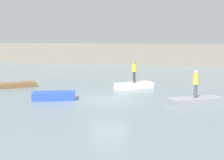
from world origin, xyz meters
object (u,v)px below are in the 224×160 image
Objects in this scene: person_hiviz_shirt at (134,71)px; rowboat_grey at (195,101)px; rowboat_blue at (54,96)px; rowboat_white at (134,85)px; rowboat_brown at (11,85)px; person_yellow_shirt at (196,83)px.

rowboat_grey is at bearing -51.33° from person_hiviz_shirt.
rowboat_blue is 1.59× the size of person_hiviz_shirt.
person_hiviz_shirt is (0.00, 0.00, 1.20)m from rowboat_white.
person_yellow_shirt is (14.35, -4.08, 1.19)m from rowboat_brown.
person_yellow_shirt reaches higher than rowboat_grey.
person_hiviz_shirt is (9.96, 1.41, 1.23)m from rowboat_brown.
rowboat_blue is at bearing -166.02° from rowboat_white.
person_hiviz_shirt is at bearing 103.06° from rowboat_grey.
rowboat_grey is at bearing -50.14° from rowboat_brown.
person_hiviz_shirt is at bearing 128.67° from person_yellow_shirt.
person_yellow_shirt is (0.00, 0.00, 1.17)m from rowboat_grey.
rowboat_white is at bearing -104.04° from person_hiviz_shirt.
rowboat_brown is at bearing 124.79° from rowboat_blue.
rowboat_blue reaches higher than rowboat_white.
rowboat_blue is at bearing -179.69° from person_yellow_shirt.
rowboat_white is 1.20m from person_hiviz_shirt.
rowboat_brown is 14.97m from person_yellow_shirt.
rowboat_grey is at bearing 0.00° from person_yellow_shirt.
person_yellow_shirt reaches higher than rowboat_white.
rowboat_grey is 7.14m from person_hiviz_shirt.
rowboat_blue is 7.35m from rowboat_white.
person_hiviz_shirt reaches higher than person_yellow_shirt.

